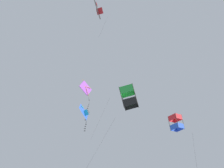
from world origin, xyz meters
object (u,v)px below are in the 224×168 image
Objects in this scene: kite_box_far_centre at (129,97)px; kite_diamond_near_right at (86,88)px; kite_delta_upper_right at (98,10)px; kite_delta_near_left at (84,112)px; kite_box_mid_left at (176,123)px.

kite_diamond_near_right reaches higher than kite_box_far_centre.
kite_delta_upper_right is (-3.56, -0.21, 10.87)m from kite_box_far_centre.
kite_delta_near_left is (-1.30, -0.19, -11.79)m from kite_delta_upper_right.
kite_box_far_centre is at bearing 52.86° from kite_diamond_near_right.
kite_box_far_centre is 0.25× the size of kite_box_mid_left.
kite_box_mid_left is at bearing 98.38° from kite_delta_near_left.
kite_delta_upper_right reaches higher than kite_box_far_centre.
kite_delta_upper_right reaches higher than kite_box_mid_left.
kite_box_mid_left is (3.36, 3.50, -2.19)m from kite_box_far_centre.
kite_delta_upper_right reaches higher than kite_diamond_near_right.
kite_box_mid_left is (6.91, 3.70, -13.07)m from kite_delta_upper_right.
kite_delta_upper_right is at bearing 81.35° from kite_delta_near_left.
kite_box_far_centre is 11.44m from kite_delta_upper_right.
kite_diamond_near_right is (-12.35, 2.22, 6.48)m from kite_box_mid_left.
kite_diamond_near_right is at bearing -162.94° from kite_delta_near_left.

